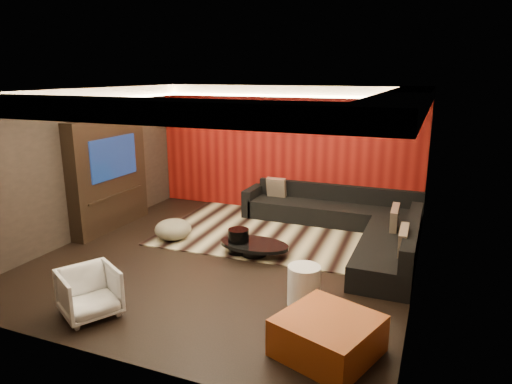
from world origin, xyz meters
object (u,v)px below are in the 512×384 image
at_px(drum_stool, 239,241).
at_px(armchair, 89,293).
at_px(orange_ottoman, 328,336).
at_px(sectional_sofa, 350,223).
at_px(coffee_table, 254,249).
at_px(white_side_table, 304,286).

relative_size(drum_stool, armchair, 0.61).
bearing_deg(orange_ottoman, drum_stool, 132.74).
bearing_deg(sectional_sofa, orange_ottoman, -82.90).
relative_size(coffee_table, orange_ottoman, 1.25).
xyz_separation_m(coffee_table, sectional_sofa, (1.35, 1.56, 0.14)).
xyz_separation_m(white_side_table, orange_ottoman, (0.56, -0.97, -0.06)).
xyz_separation_m(coffee_table, orange_ottoman, (1.83, -2.31, 0.10)).
bearing_deg(white_side_table, armchair, -152.20).
height_order(armchair, sectional_sofa, sectional_sofa).
bearing_deg(sectional_sofa, armchair, -121.28).
bearing_deg(armchair, drum_stool, 10.69).
distance_m(orange_ottoman, armchair, 3.05).
height_order(drum_stool, white_side_table, white_side_table).
bearing_deg(white_side_table, orange_ottoman, -60.05).
relative_size(drum_stool, sectional_sofa, 0.12).
distance_m(drum_stool, white_side_table, 2.03).
xyz_separation_m(drum_stool, sectional_sofa, (1.63, 1.58, 0.03)).
bearing_deg(orange_ottoman, coffee_table, 128.41).
distance_m(armchair, sectional_sofa, 4.92).
bearing_deg(white_side_table, coffee_table, 133.53).
bearing_deg(armchair, sectional_sofa, -1.17).
bearing_deg(orange_ottoman, armchair, -173.78).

